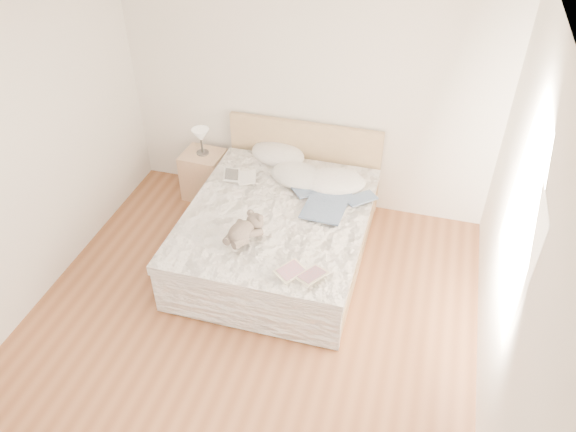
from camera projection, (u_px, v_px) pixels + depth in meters
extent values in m
cube|color=brown|center=(241.00, 340.00, 4.93)|extent=(4.00, 4.50, 0.00)
cube|color=white|center=(218.00, 38.00, 3.27)|extent=(4.00, 4.50, 0.00)
cube|color=white|center=(307.00, 90.00, 5.81)|extent=(4.00, 0.02, 2.70)
cube|color=white|center=(519.00, 271.00, 3.67)|extent=(0.02, 4.50, 2.70)
cube|color=white|center=(519.00, 231.00, 3.84)|extent=(0.02, 1.30, 1.10)
cube|color=tan|center=(278.00, 248.00, 5.74)|extent=(1.68, 2.08, 0.20)
cube|color=white|center=(278.00, 229.00, 5.59)|extent=(1.60, 2.00, 0.30)
cube|color=white|center=(276.00, 217.00, 5.43)|extent=(1.72, 2.05, 0.10)
cube|color=tan|center=(304.00, 162.00, 6.29)|extent=(1.70, 0.06, 1.00)
cube|color=tan|center=(205.00, 175.00, 6.48)|extent=(0.47, 0.43, 0.56)
cylinder|color=#46403C|center=(203.00, 153.00, 6.31)|extent=(0.14, 0.14, 0.02)
cylinder|color=#3D3934|center=(202.00, 145.00, 6.25)|extent=(0.03, 0.03, 0.19)
cone|color=silver|center=(201.00, 135.00, 6.17)|extent=(0.24, 0.24, 0.14)
ellipsoid|color=white|center=(278.00, 154.00, 6.16)|extent=(0.73, 0.60, 0.19)
ellipsoid|color=white|center=(299.00, 176.00, 5.82)|extent=(0.70, 0.56, 0.18)
ellipsoid|color=white|center=(334.00, 182.00, 5.73)|extent=(0.71, 0.56, 0.19)
cube|color=white|center=(240.00, 177.00, 5.82)|extent=(0.42, 0.35, 0.03)
cube|color=beige|center=(301.00, 274.00, 4.69)|extent=(0.45, 0.42, 0.02)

